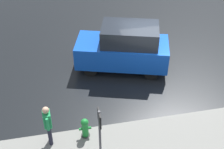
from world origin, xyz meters
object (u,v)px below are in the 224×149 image
object	(u,v)px
pedestrian	(48,123)
moving_hatchback	(124,48)
fire_hydrant	(85,128)
sign_post	(100,132)

from	to	relation	value
pedestrian	moving_hatchback	bearing A→B (deg)	-132.17
pedestrian	fire_hydrant	bearing A→B (deg)	-177.41
fire_hydrant	sign_post	bearing A→B (deg)	103.08
fire_hydrant	pedestrian	xyz separation A→B (m)	(1.17, 0.05, 0.56)
moving_hatchback	fire_hydrant	size ratio (longest dim) A/B	5.27
fire_hydrant	sign_post	world-z (taller)	sign_post
moving_hatchback	fire_hydrant	world-z (taller)	moving_hatchback
moving_hatchback	sign_post	xyz separation A→B (m)	(1.88, 4.99, 0.55)
sign_post	pedestrian	bearing A→B (deg)	-40.71
pedestrian	sign_post	world-z (taller)	sign_post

